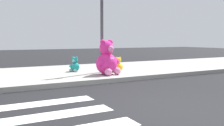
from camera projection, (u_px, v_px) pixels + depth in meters
The scene contains 7 objects.
ground_plane at pixel (157, 112), 4.44m from camera, with size 60.00×60.00×0.00m, color black.
sidewalk at pixel (68, 73), 9.00m from camera, with size 28.00×4.40×0.15m, color #9E9B93.
sign_pole at pixel (102, 24), 8.59m from camera, with size 0.56×0.11×3.20m.
plush_pink_large at pixel (107, 61), 8.16m from camera, with size 0.88×0.83×1.17m.
plush_yellow at pixel (118, 66), 8.88m from camera, with size 0.42×0.38×0.55m.
plush_teal at pixel (75, 65), 8.95m from camera, with size 0.39×0.38×0.55m.
plush_red at pixel (105, 63), 9.78m from camera, with size 0.40×0.40×0.56m.
Camera 1 is at (-2.75, -3.44, 1.32)m, focal length 39.21 mm.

